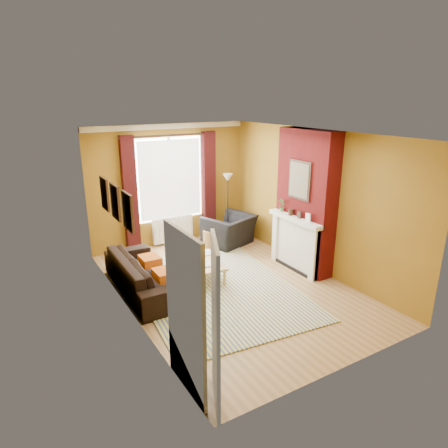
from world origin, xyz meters
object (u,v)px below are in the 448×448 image
at_px(armchair, 229,230).
at_px(floor_lamp, 228,188).
at_px(sofa, 145,273).
at_px(coffee_table, 203,263).
at_px(wicker_stool, 210,239).

xyz_separation_m(armchair, floor_lamp, (0.20, 0.41, 0.92)).
bearing_deg(sofa, coffee_table, -95.00).
xyz_separation_m(sofa, wicker_stool, (2.06, 1.31, -0.13)).
bearing_deg(coffee_table, floor_lamp, 50.61).
height_order(coffee_table, wicker_stool, wicker_stool).
height_order(sofa, floor_lamp, floor_lamp).
height_order(wicker_stool, floor_lamp, floor_lamp).
bearing_deg(armchair, coffee_table, 24.24).
bearing_deg(sofa, floor_lamp, -58.68).
distance_m(sofa, coffee_table, 1.13).
relative_size(armchair, coffee_table, 0.95).
bearing_deg(wicker_stool, armchair, -10.01).
height_order(sofa, armchair, armchair).
relative_size(armchair, floor_lamp, 0.67).
relative_size(sofa, coffee_table, 1.98).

